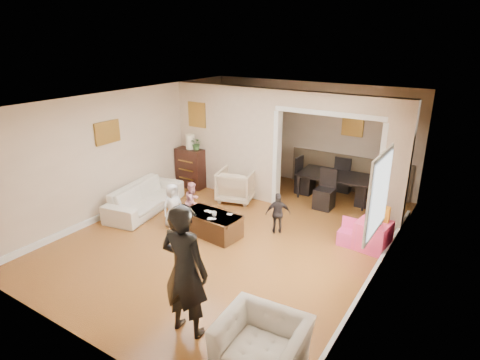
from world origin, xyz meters
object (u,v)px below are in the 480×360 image
Objects in this scene: armchair_front at (262,346)px; child_toddler at (278,213)px; play_table at (373,235)px; adult_person at (185,271)px; dresser at (191,168)px; table_lamp at (190,142)px; cyan_cup at (368,220)px; coffee_table at (212,224)px; coffee_cup at (214,214)px; armchair_back at (237,185)px; child_kneel_a at (173,206)px; sofa at (145,198)px; child_kneel_b at (193,201)px; dining_table at (334,187)px.

armchair_front is 1.19× the size of child_toddler.
play_table is 0.31× the size of adult_person.
dresser is 3.24m from child_toddler.
play_table is at bearing 158.33° from child_toddler.
table_lamp is 4.79m from cyan_cup.
adult_person reaches higher than play_table.
child_toddler is at bearing 35.54° from coffee_table.
armchair_front is 0.99× the size of dresser.
coffee_cup is 2.82m from cyan_cup.
cyan_cup reaches higher than coffee_table.
armchair_back is 10.23× the size of cyan_cup.
table_lamp is (-1.46, 0.14, 0.81)m from armchair_back.
coffee_cup is at bearing -156.48° from play_table.
dresser reaches higher than coffee_table.
armchair_front reaches higher than cyan_cup.
coffee_table is 2.80m from adult_person.
adult_person is at bearing -118.85° from child_kneel_a.
dresser reaches higher than armchair_back.
sofa is 1.76× the size of coffee_table.
child_kneel_a is 0.48m from child_kneel_b.
cyan_cup is at bearing 23.40° from coffee_cup.
armchair_front is at bearing 174.43° from adult_person.
armchair_front is 6.18m from dresser.
sofa reaches higher than coffee_table.
play_table is at bearing -8.65° from table_lamp.
table_lamp is at bearing -7.38° from sofa.
child_toddler is at bearing 134.11° from armchair_back.
sofa is 5.09m from armchair_front.
dining_table is at bearing -18.83° from child_kneel_a.
armchair_front is 1.07× the size of child_kneel_a.
coffee_cup is at bearing -26.57° from coffee_table.
child_kneel_a is at bearing -160.76° from play_table.
play_table is (3.32, -0.59, -0.11)m from armchair_back.
coffee_cup is at bearing -156.60° from cyan_cup.
adult_person reaches higher than child_kneel_a.
table_lamp is 2.42m from child_kneel_a.
play_table is (4.79, -0.73, -0.92)m from table_lamp.
dresser is at bearing 0.00° from table_lamp.
dresser is 1.21× the size of child_toddler.
sofa is 21.08× the size of coffee_cup.
sofa is 2.04m from coffee_cup.
child_kneel_a is (-0.95, -0.10, -0.01)m from coffee_cup.
armchair_front is 1.79× the size of play_table.
adult_person is at bearing -92.78° from dining_table.
coffee_table is 0.68× the size of dining_table.
dining_table is (-1.11, 5.40, -0.02)m from armchair_front.
dining_table is at bearing 124.18° from cyan_cup.
child_kneel_a is (1.15, -2.00, -0.72)m from table_lamp.
child_toddler reaches higher than coffee_table.
child_toddler is (-1.64, -0.32, -0.16)m from cyan_cup.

